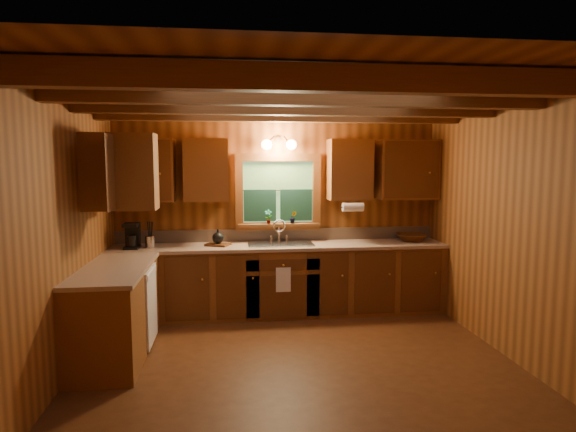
# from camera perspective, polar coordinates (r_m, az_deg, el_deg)

# --- Properties ---
(room) EXTENTS (4.20, 4.20, 4.20)m
(room) POSITION_cam_1_polar(r_m,az_deg,el_deg) (4.52, 1.23, -1.75)
(room) COLOR #4A2712
(room) RESTS_ON ground
(ceiling_beams) EXTENTS (4.20, 2.54, 0.18)m
(ceiling_beams) POSITION_cam_1_polar(r_m,az_deg,el_deg) (4.51, 1.27, 13.40)
(ceiling_beams) COLOR brown
(ceiling_beams) RESTS_ON room
(base_cabinets) EXTENTS (4.20, 2.22, 0.86)m
(base_cabinets) POSITION_cam_1_polar(r_m,az_deg,el_deg) (5.91, -5.39, -8.44)
(base_cabinets) COLOR brown
(base_cabinets) RESTS_ON ground
(countertop) EXTENTS (4.20, 2.24, 0.04)m
(countertop) POSITION_cam_1_polar(r_m,az_deg,el_deg) (5.82, -5.30, -4.13)
(countertop) COLOR tan
(countertop) RESTS_ON base_cabinets
(backsplash) EXTENTS (4.20, 0.02, 0.16)m
(backsplash) POSITION_cam_1_polar(r_m,az_deg,el_deg) (6.42, -1.18, -2.22)
(backsplash) COLOR #A1846C
(backsplash) RESTS_ON room
(dishwasher_panel) EXTENTS (0.02, 0.60, 0.80)m
(dishwasher_panel) POSITION_cam_1_polar(r_m,az_deg,el_deg) (5.39, -15.79, -10.12)
(dishwasher_panel) COLOR white
(dishwasher_panel) RESTS_ON base_cabinets
(upper_cabinets) EXTENTS (4.19, 1.77, 0.78)m
(upper_cabinets) POSITION_cam_1_polar(r_m,az_deg,el_deg) (5.85, -6.27, 5.37)
(upper_cabinets) COLOR brown
(upper_cabinets) RESTS_ON room
(window) EXTENTS (1.12, 0.08, 1.00)m
(window) POSITION_cam_1_polar(r_m,az_deg,el_deg) (6.34, -1.17, 2.67)
(window) COLOR brown
(window) RESTS_ON room
(window_sill) EXTENTS (1.06, 0.14, 0.04)m
(window_sill) POSITION_cam_1_polar(r_m,az_deg,el_deg) (6.34, -1.12, -1.05)
(window_sill) COLOR brown
(window_sill) RESTS_ON room
(wall_sconce) EXTENTS (0.45, 0.21, 0.17)m
(wall_sconce) POSITION_cam_1_polar(r_m,az_deg,el_deg) (6.21, -1.07, 8.45)
(wall_sconce) COLOR black
(wall_sconce) RESTS_ON room
(paper_towel_roll) EXTENTS (0.27, 0.11, 0.11)m
(paper_towel_roll) POSITION_cam_1_polar(r_m,az_deg,el_deg) (6.19, 7.66, 1.04)
(paper_towel_roll) COLOR white
(paper_towel_roll) RESTS_ON upper_cabinets
(dish_towel) EXTENTS (0.18, 0.01, 0.30)m
(dish_towel) POSITION_cam_1_polar(r_m,az_deg,el_deg) (5.90, -0.55, -7.53)
(dish_towel) COLOR white
(dish_towel) RESTS_ON base_cabinets
(sink) EXTENTS (0.82, 0.48, 0.43)m
(sink) POSITION_cam_1_polar(r_m,az_deg,el_deg) (6.16, -0.91, -3.75)
(sink) COLOR silver
(sink) RESTS_ON countertop
(coffee_maker) EXTENTS (0.17, 0.22, 0.31)m
(coffee_maker) POSITION_cam_1_polar(r_m,az_deg,el_deg) (6.15, -17.90, -2.23)
(coffee_maker) COLOR black
(coffee_maker) RESTS_ON countertop
(utensil_crock) EXTENTS (0.11, 0.11, 0.32)m
(utensil_crock) POSITION_cam_1_polar(r_m,az_deg,el_deg) (6.13, -15.97, -2.88)
(utensil_crock) COLOR silver
(utensil_crock) RESTS_ON countertop
(cutting_board) EXTENTS (0.34, 0.30, 0.03)m
(cutting_board) POSITION_cam_1_polar(r_m,az_deg,el_deg) (6.12, -8.27, -3.35)
(cutting_board) COLOR #4F2810
(cutting_board) RESTS_ON countertop
(teakettle) EXTENTS (0.14, 0.14, 0.18)m
(teakettle) POSITION_cam_1_polar(r_m,az_deg,el_deg) (6.10, -8.28, -2.57)
(teakettle) COLOR black
(teakettle) RESTS_ON cutting_board
(wicker_basket) EXTENTS (0.48, 0.48, 0.10)m
(wicker_basket) POSITION_cam_1_polar(r_m,az_deg,el_deg) (6.60, 14.33, -2.46)
(wicker_basket) COLOR #48230C
(wicker_basket) RESTS_ON countertop
(potted_plant_left) EXTENTS (0.11, 0.08, 0.19)m
(potted_plant_left) POSITION_cam_1_polar(r_m,az_deg,el_deg) (6.28, -2.34, -0.08)
(potted_plant_left) COLOR #4F2810
(potted_plant_left) RESTS_ON window_sill
(potted_plant_right) EXTENTS (0.10, 0.08, 0.16)m
(potted_plant_right) POSITION_cam_1_polar(r_m,az_deg,el_deg) (6.32, 0.61, -0.13)
(potted_plant_right) COLOR #4F2810
(potted_plant_right) RESTS_ON window_sill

